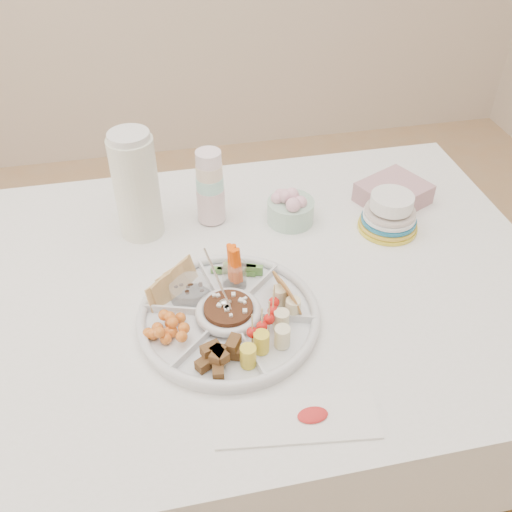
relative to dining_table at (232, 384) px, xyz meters
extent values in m
plane|color=tan|center=(0.00, 0.00, -0.38)|extent=(4.00, 4.00, 0.00)
cube|color=white|center=(0.00, 0.00, 0.00)|extent=(1.52, 1.02, 0.76)
cylinder|color=silver|center=(-0.02, -0.13, 0.40)|extent=(0.48, 0.48, 0.04)
cylinder|color=#55301B|center=(-0.02, -0.13, 0.41)|extent=(0.13, 0.13, 0.04)
cylinder|color=#B6CEAE|center=(0.00, 0.25, 0.48)|extent=(0.08, 0.08, 0.20)
cylinder|color=silver|center=(-0.18, 0.23, 0.52)|extent=(0.11, 0.11, 0.28)
cylinder|color=#A2DCB6|center=(0.20, 0.20, 0.42)|extent=(0.13, 0.13, 0.09)
cube|color=#B7858F|center=(0.49, 0.23, 0.41)|extent=(0.21, 0.20, 0.06)
cylinder|color=#F2DB61|center=(0.43, 0.11, 0.43)|extent=(0.19, 0.19, 0.10)
cube|color=white|center=(0.06, -0.39, 0.38)|extent=(0.31, 0.14, 0.01)
camera|label=1|loc=(-0.14, -0.96, 1.26)|focal=40.00mm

